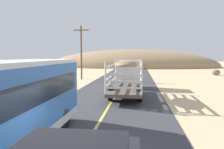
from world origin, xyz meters
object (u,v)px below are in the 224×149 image
(power_pole_mid, at_px, (81,51))
(boulder_mid_field, at_px, (216,72))
(boulder_far_horizon, at_px, (21,81))
(livestock_truck, at_px, (128,73))

(power_pole_mid, height_order, boulder_mid_field, power_pole_mid)
(boulder_far_horizon, bearing_deg, power_pole_mid, 59.58)
(livestock_truck, bearing_deg, boulder_mid_field, 52.08)
(power_pole_mid, xyz_separation_m, boulder_mid_field, (21.43, 8.82, -3.60))
(livestock_truck, height_order, boulder_far_horizon, livestock_truck)
(boulder_far_horizon, bearing_deg, boulder_mid_field, 32.71)
(power_pole_mid, bearing_deg, livestock_truck, -52.91)
(power_pole_mid, relative_size, boulder_far_horizon, 3.86)
(livestock_truck, bearing_deg, boulder_far_horizon, 172.55)
(livestock_truck, distance_m, power_pole_mid, 12.11)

